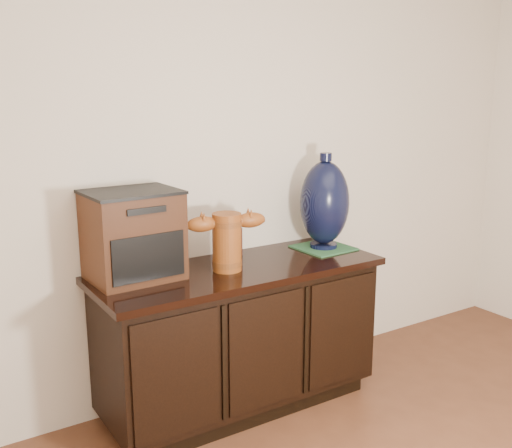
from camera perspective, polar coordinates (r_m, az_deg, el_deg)
sideboard at (r=3.11m, az=-1.61°, el=-10.62°), size 1.46×0.56×0.75m
terracotta_vessel at (r=2.89m, az=-2.80°, el=-1.38°), size 0.40×0.17×0.28m
tv_radio at (r=2.81m, az=-11.63°, el=-1.04°), size 0.43×0.35×0.42m
green_mat at (r=3.33m, az=6.43°, el=-2.25°), size 0.29×0.29×0.01m
lamp_base at (r=3.27m, az=6.55°, el=1.99°), size 0.28×0.28×0.52m
spray_can at (r=3.17m, az=-1.84°, el=-1.45°), size 0.06×0.06×0.17m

